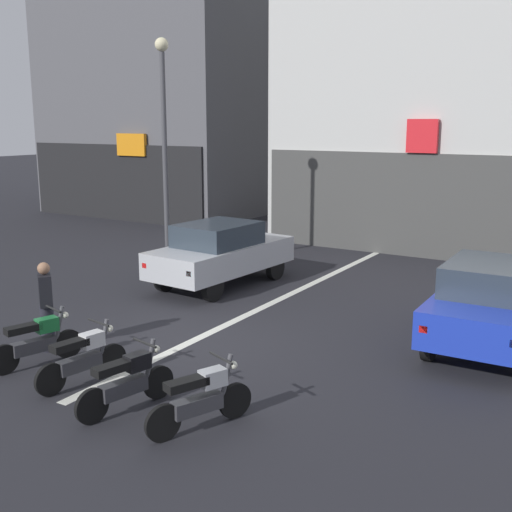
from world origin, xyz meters
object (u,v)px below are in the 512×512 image
Objects in this scene: motorcycle_silver_row_right_mid at (201,398)px; street_lamp at (164,132)px; motorcycle_black_row_centre at (127,381)px; car_silver_crossing_near at (221,252)px; motorcycle_white_row_left_mid at (83,357)px; motorcycle_green_row_leftmost at (37,340)px; person_by_motorcycles at (46,306)px; car_blue_parked_kerbside at (492,301)px.

street_lamp is at bearing 132.06° from motorcycle_silver_row_right_mid.
street_lamp is 9.32m from motorcycle_black_row_centre.
car_silver_crossing_near is 6.53m from motorcycle_white_row_left_mid.
motorcycle_green_row_leftmost and motorcycle_white_row_left_mid have the same top height.
motorcycle_green_row_leftmost and motorcycle_silver_row_right_mid have the same top height.
motorcycle_silver_row_right_mid is at bearing -57.36° from car_silver_crossing_near.
motorcycle_white_row_left_mid is at bearing -23.70° from person_by_motorcycles.
street_lamp is (-2.10, 0.43, 2.98)m from car_silver_crossing_near.
person_by_motorcycles is at bearing -90.12° from car_silver_crossing_near.
motorcycle_silver_row_right_mid is 0.94× the size of person_by_motorcycles.
car_silver_crossing_near is 6.19m from motorcycle_green_row_leftmost.
person_by_motorcycles is (-4.20, 0.97, 0.40)m from motorcycle_silver_row_right_mid.
person_by_motorcycles reaches higher than car_blue_parked_kerbside.
street_lamp is at bearing 170.34° from car_blue_parked_kerbside.
street_lamp is at bearing 168.43° from car_silver_crossing_near.
motorcycle_white_row_left_mid is at bearing -60.77° from street_lamp.
person_by_motorcycles reaches higher than motorcycle_green_row_leftmost.
car_blue_parked_kerbside is 2.49× the size of motorcycle_white_row_left_mid.
motorcycle_silver_row_right_mid is at bearing -5.72° from motorcycle_green_row_leftmost.
car_silver_crossing_near is 7.27m from motorcycle_black_row_centre.
street_lamp is 3.83× the size of motorcycle_black_row_centre.
motorcycle_black_row_centre is 3.15m from person_by_motorcycles.
car_blue_parked_kerbside is 2.52× the size of motorcycle_black_row_centre.
car_silver_crossing_near is at bearing 93.85° from motorcycle_green_row_leftmost.
motorcycle_silver_row_right_mid is at bearing -5.30° from motorcycle_white_row_left_mid.
car_silver_crossing_near reaches higher than motorcycle_white_row_left_mid.
motorcycle_black_row_centre is 1.04× the size of motorcycle_silver_row_right_mid.
person_by_motorcycles is (-1.68, 0.74, 0.40)m from motorcycle_white_row_left_mid.
person_by_motorcycles reaches higher than motorcycle_silver_row_right_mid.
car_blue_parked_kerbside is 0.66× the size of street_lamp.
motorcycle_white_row_left_mid is 0.99× the size of person_by_motorcycles.
car_blue_parked_kerbside is 7.36m from motorcycle_white_row_left_mid.
car_silver_crossing_near is 3.67m from street_lamp.
motorcycle_black_row_centre is (2.51, -0.48, 0.00)m from motorcycle_green_row_leftmost.
motorcycle_green_row_leftmost is at bearing 169.22° from motorcycle_black_row_centre.
motorcycle_black_row_centre is at bearing -14.89° from motorcycle_white_row_left_mid.
motorcycle_silver_row_right_mid is (1.26, 0.10, 0.00)m from motorcycle_black_row_centre.
car_silver_crossing_near is 2.53× the size of person_by_motorcycles.
motorcycle_green_row_leftmost is 1.03× the size of motorcycle_silver_row_right_mid.
motorcycle_white_row_left_mid is 1.01× the size of motorcycle_black_row_centre.
motorcycle_white_row_left_mid is at bearing -6.55° from motorcycle_green_row_leftmost.
car_blue_parked_kerbside is at bearing -9.66° from street_lamp.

